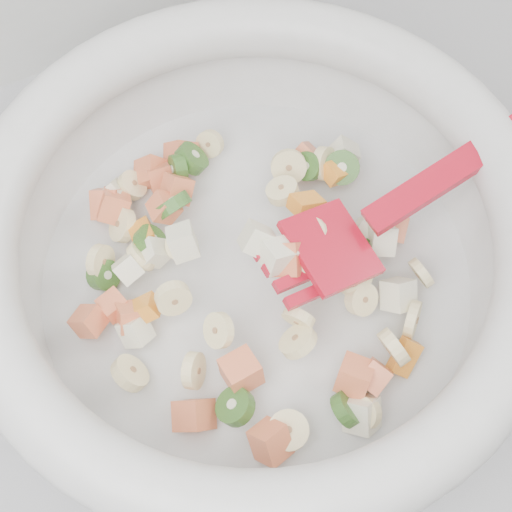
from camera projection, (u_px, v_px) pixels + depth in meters
name	position (u px, v px, depth m)	size (l,w,h in m)	color
counter	(231.00, 455.00, 0.99)	(2.00, 0.60, 0.90)	gray
mixing_bowl	(256.00, 247.00, 0.54)	(0.48, 0.41, 0.12)	beige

